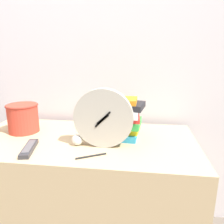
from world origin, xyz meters
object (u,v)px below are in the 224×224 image
object	(u,v)px
crumpled_paper_ball	(77,140)
basket	(23,117)
tv_remote	(29,148)
pen	(91,156)
desk_clock	(103,118)
book_stack	(119,118)

from	to	relation	value
crumpled_paper_ball	basket	bearing A→B (deg)	158.09
tv_remote	pen	distance (m)	0.31
desk_clock	book_stack	size ratio (longest dim) A/B	1.07
tv_remote	crumpled_paper_ball	world-z (taller)	crumpled_paper_ball
book_stack	pen	xyz separation A→B (m)	(-0.10, -0.24, -0.11)
basket	crumpled_paper_ball	xyz separation A→B (m)	(0.37, -0.15, -0.06)
basket	pen	size ratio (longest dim) A/B	1.40
desk_clock	crumpled_paper_ball	size ratio (longest dim) A/B	5.24
desk_clock	book_stack	world-z (taller)	desk_clock
book_stack	pen	size ratio (longest dim) A/B	2.11
crumpled_paper_ball	pen	xyz separation A→B (m)	(0.10, -0.12, -0.02)
book_stack	basket	xyz separation A→B (m)	(-0.56, 0.02, -0.02)
book_stack	pen	world-z (taller)	book_stack
desk_clock	tv_remote	distance (m)	0.38
basket	crumpled_paper_ball	bearing A→B (deg)	-21.91
crumpled_paper_ball	book_stack	bearing A→B (deg)	32.37
book_stack	crumpled_paper_ball	world-z (taller)	book_stack
book_stack	basket	bearing A→B (deg)	177.75
tv_remote	book_stack	bearing A→B (deg)	28.29
desk_clock	pen	size ratio (longest dim) A/B	2.27
crumpled_paper_ball	desk_clock	bearing A→B (deg)	1.06
pen	tv_remote	bearing A→B (deg)	175.09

